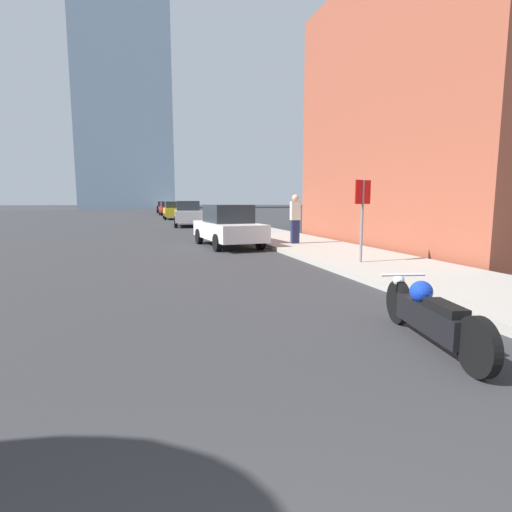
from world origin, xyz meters
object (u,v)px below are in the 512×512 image
motorcycle (430,315)px  parked_car_silver (188,214)px  parked_car_white (228,226)px  parked_car_black (164,207)px  pedestrian (295,218)px  parked_car_yellow (174,210)px  parked_car_red (168,208)px  stop_sign (362,207)px

motorcycle → parked_car_silver: bearing=101.4°
motorcycle → parked_car_white: parked_car_white is taller
parked_car_white → parked_car_black: 47.45m
parked_car_silver → pedestrian: (2.40, -13.85, 0.22)m
motorcycle → parked_car_yellow: bearing=101.3°
parked_car_silver → parked_car_black: 34.56m
parked_car_silver → parked_car_yellow: bearing=94.3°
parked_car_white → parked_car_yellow: parked_car_yellow is taller
motorcycle → parked_car_yellow: (-0.17, 35.68, 0.48)m
parked_car_yellow → pedestrian: size_ratio=2.49×
parked_car_red → pedestrian: bearing=-88.7°
parked_car_yellow → parked_car_red: parked_car_yellow is taller
parked_car_red → parked_car_black: bearing=87.1°
parked_car_yellow → stop_sign: 30.59m
parked_car_red → parked_car_silver: bearing=-92.6°
parked_car_white → parked_car_red: size_ratio=0.99×
parked_car_white → parked_car_black: (0.21, 47.45, 0.06)m
motorcycle → parked_car_black: (0.09, 58.42, 0.48)m
motorcycle → pedestrian: (2.24, 10.02, 0.73)m
parked_car_yellow → pedestrian: (2.40, -25.66, 0.24)m
motorcycle → parked_car_silver: size_ratio=0.53×
parked_car_yellow → parked_car_black: 22.75m
parked_car_white → parked_car_red: (0.08, 36.02, 0.07)m
stop_sign → parked_car_yellow: bearing=94.3°
parked_car_silver → stop_sign: 18.84m
parked_car_yellow → stop_sign: stop_sign is taller
parked_car_white → parked_car_black: parked_car_black is taller
stop_sign → motorcycle: bearing=-112.5°
parked_car_silver → parked_car_black: bearing=93.8°
pedestrian → parked_car_silver: bearing=99.8°
pedestrian → stop_sign: bearing=-91.1°
parked_car_black → pedestrian: size_ratio=2.45×
parked_car_silver → stop_sign: (2.31, -18.68, 0.71)m
parked_car_white → parked_car_silver: parked_car_silver is taller
parked_car_silver → pedestrian: pedestrian is taller
motorcycle → stop_sign: bearing=78.6°
parked_car_silver → parked_car_white: bearing=-85.5°
parked_car_black → pedestrian: pedestrian is taller
parked_car_yellow → pedestrian: pedestrian is taller
parked_car_silver → parked_car_red: 23.13m
parked_car_white → pedestrian: bearing=-27.6°
stop_sign → parked_car_red: bearing=93.0°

